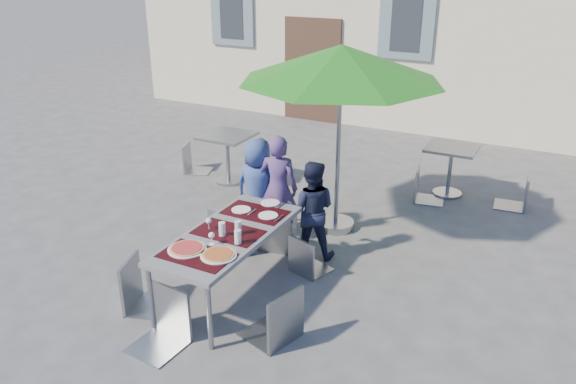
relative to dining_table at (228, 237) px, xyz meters
The scene contains 22 objects.
ground 1.04m from the dining_table, 105.70° to the right, with size 90.00×90.00×0.00m, color #47474A.
dining_table is the anchor object (origin of this frame).
pizza_near_left 0.53m from the dining_table, 106.16° to the right, with size 0.38×0.38×0.03m.
pizza_near_right 0.51m from the dining_table, 67.39° to the right, with size 0.35×0.35×0.03m.
glassware 0.18m from the dining_table, 55.91° to the right, with size 0.50×0.37×0.15m.
place_settings 0.63m from the dining_table, 88.41° to the left, with size 0.60×0.54×0.01m.
child_0 1.48m from the dining_table, 108.29° to the left, with size 0.64×0.41×1.30m, color #344990.
child_1 1.40m from the dining_table, 96.69° to the left, with size 0.51×0.33×1.39m, color #543B78.
child_2 1.25m from the dining_table, 71.22° to the left, with size 0.59×0.34×1.22m, color #171C34.
chair_0 1.00m from the dining_table, 123.27° to the left, with size 0.50×0.50×1.05m.
chair_1 1.12m from the dining_table, 92.21° to the left, with size 0.50×0.50×0.97m.
chair_2 0.96m from the dining_table, 55.21° to the left, with size 0.49×0.49×0.87m.
chair_3 0.93m from the dining_table, 137.94° to the right, with size 0.59×0.58×1.04m.
chair_4 0.95m from the dining_table, 29.11° to the right, with size 0.58×0.58×1.05m.
chair_5 0.98m from the dining_table, 96.72° to the right, with size 0.49×0.49×1.04m.
patio_umbrella 2.53m from the dining_table, 79.36° to the left, with size 2.55×2.55×2.43m.
cafe_table_0 3.29m from the dining_table, 123.38° to the left, with size 0.75×0.75×0.80m.
bg_chair_l_0 3.90m from the dining_table, 132.25° to the left, with size 0.52×0.52×0.92m.
bg_chair_r_0 3.28m from the dining_table, 112.31° to the left, with size 0.46×0.45×0.84m.
cafe_table_1 4.13m from the dining_table, 69.31° to the left, with size 0.72×0.72×0.78m.
bg_chair_l_1 3.68m from the dining_table, 71.43° to the left, with size 0.49×0.49×0.95m.
bg_chair_r_1 4.57m from the dining_table, 57.29° to the left, with size 0.46×0.45×0.95m.
Camera 1 is at (3.15, -3.58, 3.40)m, focal length 35.00 mm.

